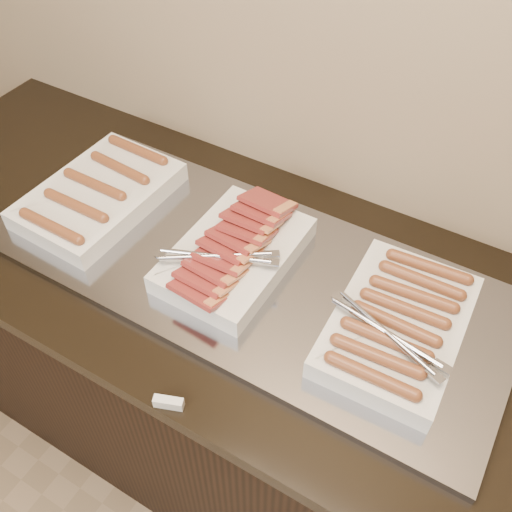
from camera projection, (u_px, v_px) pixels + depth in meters
The scene contains 6 objects.
counter at pixel (241, 371), 1.64m from camera, with size 2.06×0.76×0.90m.
warming_tray at pixel (244, 269), 1.30m from camera, with size 1.20×0.50×0.02m, color #91939E.
dish_left at pixel (99, 194), 1.42m from camera, with size 0.27×0.39×0.07m.
dish_center at pixel (234, 252), 1.27m from camera, with size 0.26×0.38×0.10m.
dish_right at pixel (397, 325), 1.14m from camera, with size 0.27×0.38×0.08m.
label_holder at pixel (169, 403), 1.07m from camera, with size 0.06×0.02×0.02m, color silver.
Camera 1 is at (0.48, 1.40, 1.88)m, focal length 40.00 mm.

